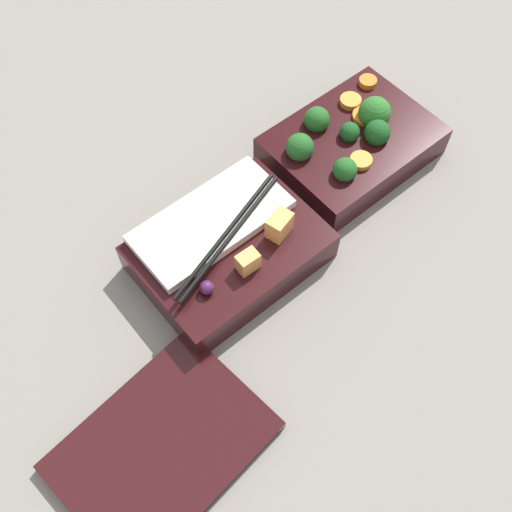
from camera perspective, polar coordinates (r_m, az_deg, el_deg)
name	(u,v)px	position (r m, az deg, el deg)	size (l,w,h in m)	color
ground_plane	(298,202)	(0.77, 4.05, 5.19)	(3.00, 3.00, 0.00)	gray
bento_tray_vegetable	(351,143)	(0.81, 9.04, 10.55)	(0.21, 0.15, 0.08)	black
bento_tray_rice	(228,248)	(0.70, -2.69, 0.75)	(0.21, 0.15, 0.07)	black
bento_lid	(163,446)	(0.64, -8.89, -17.44)	(0.20, 0.15, 0.01)	black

